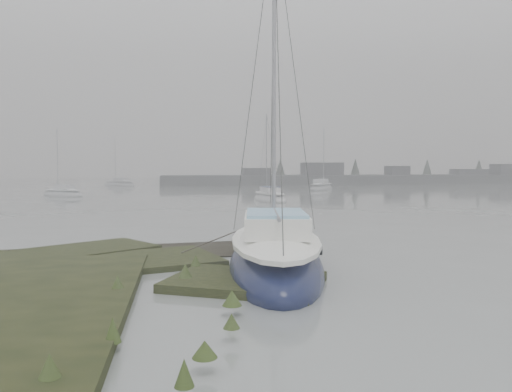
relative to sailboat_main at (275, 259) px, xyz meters
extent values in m
plane|color=slate|center=(-1.50, 29.02, -0.33)|extent=(160.00, 160.00, 0.00)
cube|color=#4C4F51|center=(24.50, 61.02, 0.27)|extent=(60.00, 8.00, 1.60)
cube|color=#424247|center=(8.50, 60.02, 1.07)|extent=(4.00, 3.00, 2.20)
cube|color=#424247|center=(18.50, 60.02, 1.47)|extent=(6.00, 3.00, 3.00)
cube|color=#424247|center=(30.50, 60.02, 1.22)|extent=(3.00, 3.00, 2.50)
cube|color=#424247|center=(42.50, 60.02, 0.97)|extent=(5.00, 3.00, 2.00)
cube|color=#424247|center=(48.50, 60.02, 1.37)|extent=(3.00, 3.00, 2.80)
cone|color=#384238|center=(12.50, 62.02, 1.87)|extent=(2.00, 2.00, 3.50)
cone|color=#384238|center=(24.50, 62.02, 1.87)|extent=(2.00, 2.00, 3.50)
cone|color=#384238|center=(36.50, 62.02, 1.87)|extent=(2.00, 2.00, 3.50)
cone|color=#384238|center=(45.50, 62.02, 1.87)|extent=(2.00, 2.00, 3.50)
ellipsoid|color=#13193A|center=(0.00, 0.02, -0.20)|extent=(3.49, 7.77, 1.82)
ellipsoid|color=white|center=(0.00, 0.02, 0.53)|extent=(2.87, 6.75, 0.51)
cube|color=white|center=(-0.04, -0.30, 0.98)|extent=(1.95, 2.77, 0.54)
cube|color=#8FC2E4|center=(-0.04, -0.30, 1.28)|extent=(1.82, 2.54, 0.09)
cylinder|color=#939399|center=(0.14, 0.97, 5.19)|extent=(0.12, 0.12, 8.57)
cylinder|color=#939399|center=(-0.07, -0.51, 1.28)|extent=(0.52, 2.98, 0.10)
ellipsoid|color=silver|center=(4.52, 26.37, -0.24)|extent=(2.79, 5.59, 1.30)
ellipsoid|color=silver|center=(4.52, 26.37, 0.28)|extent=(2.31, 4.85, 0.37)
cube|color=silver|center=(4.57, 26.15, 0.60)|extent=(1.49, 2.03, 0.38)
cube|color=navy|center=(4.57, 26.15, 0.82)|extent=(1.38, 1.86, 0.06)
cylinder|color=#939399|center=(4.38, 27.05, 3.61)|extent=(0.08, 0.08, 6.11)
cylinder|color=#939399|center=(4.60, 26.00, 0.82)|extent=(0.49, 2.11, 0.07)
ellipsoid|color=#ACB2B7|center=(-13.45, 35.60, -0.25)|extent=(4.83, 4.15, 1.17)
ellipsoid|color=white|center=(-13.45, 35.60, 0.22)|extent=(4.14, 3.52, 0.33)
cube|color=white|center=(-13.29, 35.47, 0.51)|extent=(1.95, 1.82, 0.34)
cube|color=#B2B6BE|center=(-13.29, 35.47, 0.71)|extent=(1.79, 1.68, 0.06)
cylinder|color=#939399|center=(-13.95, 35.97, 3.22)|extent=(0.08, 0.08, 5.52)
cylinder|color=#939399|center=(-13.17, 35.39, 0.71)|extent=(1.59, 1.20, 0.06)
ellipsoid|color=#9DA3A6|center=(13.79, 43.73, -0.23)|extent=(4.88, 5.82, 1.40)
ellipsoid|color=white|center=(13.79, 43.73, 0.33)|extent=(4.14, 5.00, 0.40)
cube|color=white|center=(13.64, 43.53, 0.68)|extent=(2.15, 2.33, 0.41)
cube|color=#A7AAB3|center=(13.64, 43.53, 0.91)|extent=(1.99, 2.15, 0.07)
cylinder|color=#939399|center=(14.22, 44.34, 3.93)|extent=(0.09, 0.09, 6.61)
cylinder|color=#939399|center=(13.55, 43.40, 0.91)|extent=(1.39, 1.93, 0.07)
ellipsoid|color=silver|center=(-11.13, 59.20, -0.24)|extent=(5.28, 4.30, 1.26)
ellipsoid|color=white|center=(-11.13, 59.20, 0.27)|extent=(4.54, 3.65, 0.36)
cube|color=white|center=(-10.94, 59.07, 0.58)|extent=(2.10, 1.91, 0.37)
cube|color=silver|center=(-10.94, 59.07, 0.79)|extent=(1.94, 1.77, 0.06)
cylinder|color=#939399|center=(-11.69, 59.57, 3.50)|extent=(0.08, 0.08, 5.95)
cylinder|color=#939399|center=(-10.82, 58.99, 0.79)|extent=(1.77, 1.21, 0.07)
camera|label=1|loc=(-2.47, -13.03, 2.52)|focal=35.00mm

